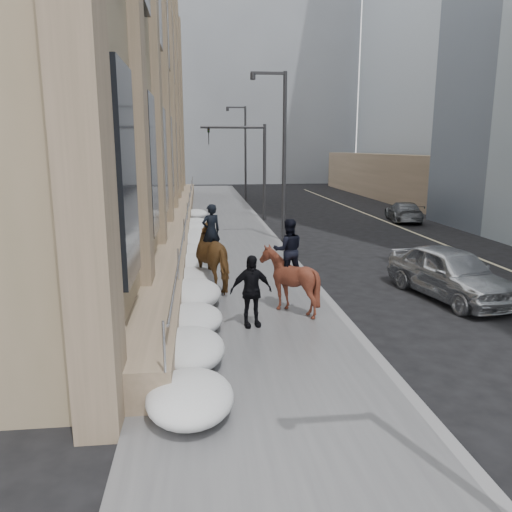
{
  "coord_description": "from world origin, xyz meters",
  "views": [
    {
      "loc": [
        -1.16,
        -9.84,
        4.57
      ],
      "look_at": [
        0.32,
        3.24,
        1.7
      ],
      "focal_mm": 35.0,
      "sensor_mm": 36.0,
      "label": 1
    }
  ],
  "objects_px": {
    "car_silver": "(451,273)",
    "car_grey": "(404,212)",
    "pedestrian": "(251,291)",
    "mounted_horse_left": "(217,255)",
    "mounted_horse_right": "(289,274)"
  },
  "relations": [
    {
      "from": "mounted_horse_left",
      "to": "car_grey",
      "type": "relative_size",
      "value": 0.63
    },
    {
      "from": "mounted_horse_right",
      "to": "car_silver",
      "type": "relative_size",
      "value": 0.54
    },
    {
      "from": "pedestrian",
      "to": "mounted_horse_left",
      "type": "bearing_deg",
      "value": 90.43
    },
    {
      "from": "mounted_horse_left",
      "to": "car_silver",
      "type": "distance_m",
      "value": 7.3
    },
    {
      "from": "pedestrian",
      "to": "car_grey",
      "type": "height_order",
      "value": "pedestrian"
    },
    {
      "from": "pedestrian",
      "to": "car_grey",
      "type": "relative_size",
      "value": 0.43
    },
    {
      "from": "pedestrian",
      "to": "car_grey",
      "type": "distance_m",
      "value": 21.44
    },
    {
      "from": "car_silver",
      "to": "car_grey",
      "type": "height_order",
      "value": "car_silver"
    },
    {
      "from": "pedestrian",
      "to": "mounted_horse_right",
      "type": "bearing_deg",
      "value": 32.21
    },
    {
      "from": "mounted_horse_right",
      "to": "pedestrian",
      "type": "height_order",
      "value": "mounted_horse_right"
    },
    {
      "from": "pedestrian",
      "to": "car_grey",
      "type": "bearing_deg",
      "value": 46.75
    },
    {
      "from": "mounted_horse_right",
      "to": "car_silver",
      "type": "xyz_separation_m",
      "value": [
        5.25,
        1.06,
        -0.36
      ]
    },
    {
      "from": "mounted_horse_right",
      "to": "pedestrian",
      "type": "xyz_separation_m",
      "value": [
        -1.15,
        -1.07,
        -0.12
      ]
    },
    {
      "from": "mounted_horse_left",
      "to": "mounted_horse_right",
      "type": "distance_m",
      "value": 3.21
    },
    {
      "from": "car_grey",
      "to": "mounted_horse_left",
      "type": "bearing_deg",
      "value": 59.66
    }
  ]
}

